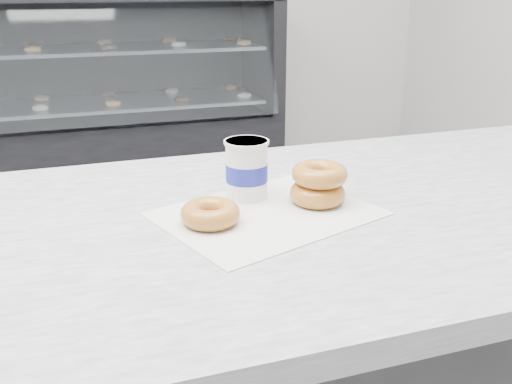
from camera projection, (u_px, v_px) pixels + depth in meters
display_case at (78, 119)px, 3.45m from camera, size 2.40×0.74×1.25m
wax_paper at (267, 214)px, 0.95m from camera, size 0.41×0.36×0.00m
donut_single at (210, 213)px, 0.91m from camera, size 0.11×0.11×0.03m
donut_stack at (319, 184)px, 0.99m from camera, size 0.14×0.14×0.07m
coffee_cup at (247, 169)px, 1.01m from camera, size 0.09×0.09×0.11m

